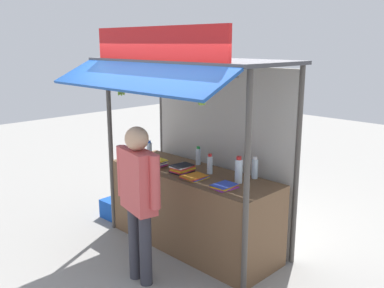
# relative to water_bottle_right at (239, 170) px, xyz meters

# --- Properties ---
(ground_plane) EXTENTS (20.00, 20.00, 0.00)m
(ground_plane) POSITION_rel_water_bottle_right_xyz_m (-0.66, -0.08, -1.11)
(ground_plane) COLOR gray
(stall_counter) EXTENTS (2.27, 0.79, 0.97)m
(stall_counter) POSITION_rel_water_bottle_right_xyz_m (-0.66, -0.08, -0.63)
(stall_counter) COLOR brown
(stall_counter) RESTS_ON ground
(stall_structure) EXTENTS (2.47, 1.65, 2.68)m
(stall_structure) POSITION_rel_water_bottle_right_xyz_m (-0.66, 0.05, 0.53)
(stall_structure) COLOR #4C4742
(stall_structure) RESTS_ON ground
(water_bottle_right) EXTENTS (0.09, 0.09, 0.31)m
(water_bottle_right) POSITION_rel_water_bottle_right_xyz_m (0.00, 0.00, 0.00)
(water_bottle_right) COLOR silver
(water_bottle_right) RESTS_ON stall_counter
(water_bottle_front_right) EXTENTS (0.07, 0.07, 0.25)m
(water_bottle_front_right) POSITION_rel_water_bottle_right_xyz_m (-0.46, 0.02, -0.03)
(water_bottle_front_right) COLOR silver
(water_bottle_front_right) RESTS_ON stall_counter
(water_bottle_left) EXTENTS (0.07, 0.07, 0.26)m
(water_bottle_left) POSITION_rel_water_bottle_right_xyz_m (-1.49, -0.07, -0.02)
(water_bottle_left) COLOR silver
(water_bottle_left) RESTS_ON stall_counter
(water_bottle_front_left) EXTENTS (0.07, 0.07, 0.26)m
(water_bottle_front_left) POSITION_rel_water_bottle_right_xyz_m (0.03, 0.26, -0.02)
(water_bottle_front_left) COLOR silver
(water_bottle_front_left) RESTS_ON stall_counter
(water_bottle_far_left) EXTENTS (0.07, 0.07, 0.24)m
(water_bottle_far_left) POSITION_rel_water_bottle_right_xyz_m (-0.83, 0.21, -0.03)
(water_bottle_far_left) COLOR silver
(water_bottle_far_left) RESTS_ON stall_counter
(magazine_stack_mid_right) EXTENTS (0.22, 0.29, 0.09)m
(magazine_stack_mid_right) POSITION_rel_water_bottle_right_xyz_m (-0.73, -0.17, -0.10)
(magazine_stack_mid_right) COLOR black
(magazine_stack_mid_right) RESTS_ON stall_counter
(magazine_stack_back_right) EXTENTS (0.21, 0.29, 0.09)m
(magazine_stack_back_right) POSITION_rel_water_bottle_right_xyz_m (-1.14, -0.26, -0.10)
(magazine_stack_back_right) COLOR purple
(magazine_stack_back_right) RESTS_ON stall_counter
(magazine_stack_back_left) EXTENTS (0.24, 0.28, 0.04)m
(magazine_stack_back_left) POSITION_rel_water_bottle_right_xyz_m (0.00, -0.25, -0.12)
(magazine_stack_back_left) COLOR purple
(magazine_stack_back_left) RESTS_ON stall_counter
(magazine_stack_far_right) EXTENTS (0.24, 0.30, 0.03)m
(magazine_stack_far_right) POSITION_rel_water_bottle_right_xyz_m (-0.46, -0.24, -0.13)
(magazine_stack_far_right) COLOR yellow
(magazine_stack_far_right) RESTS_ON stall_counter
(banana_bunch_inner_left) EXTENTS (0.10, 0.10, 0.26)m
(banana_bunch_inner_left) POSITION_rel_water_bottle_right_xyz_m (-0.96, -0.57, 0.91)
(banana_bunch_inner_left) COLOR #332D23
(banana_bunch_leftmost) EXTENTS (0.10, 0.10, 0.31)m
(banana_bunch_leftmost) POSITION_rel_water_bottle_right_xyz_m (-1.38, -0.57, 0.86)
(banana_bunch_leftmost) COLOR #332D23
(banana_bunch_inner_right) EXTENTS (0.11, 0.10, 0.29)m
(banana_bunch_inner_right) POSITION_rel_water_bottle_right_xyz_m (-0.03, -0.57, 0.86)
(banana_bunch_inner_right) COLOR #332D23
(vendor_person) EXTENTS (0.64, 0.30, 1.70)m
(vendor_person) POSITION_rel_water_bottle_right_xyz_m (-0.46, -1.06, -0.09)
(vendor_person) COLOR #383842
(vendor_person) RESTS_ON ground
(plastic_crate) EXTENTS (0.40, 0.40, 0.27)m
(plastic_crate) POSITION_rel_water_bottle_right_xyz_m (-2.06, -0.22, -0.98)
(plastic_crate) COLOR #194CB2
(plastic_crate) RESTS_ON ground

